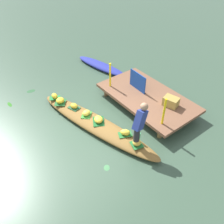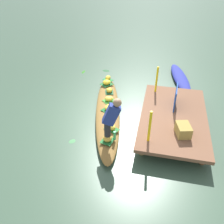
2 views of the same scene
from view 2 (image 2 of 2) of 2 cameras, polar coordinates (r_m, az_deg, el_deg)
canal_water at (r=7.31m, az=-1.03°, el=-0.60°), size 40.00×40.00×0.00m
dock_platform at (r=6.87m, az=14.51°, el=-1.13°), size 3.20×1.80×0.39m
vendor_boat at (r=7.24m, az=-1.04°, el=0.15°), size 4.45×1.70×0.23m
moored_boat at (r=9.50m, az=16.02°, el=7.76°), size 2.56×1.00×0.21m
leaf_mat_0 at (r=7.98m, az=-0.65°, el=4.82°), size 0.41×0.34×0.01m
banana_bunch_0 at (r=7.94m, az=-0.65°, el=5.26°), size 0.29×0.26×0.14m
leaf_mat_1 at (r=8.45m, az=-1.27°, el=6.68°), size 0.51×0.50×0.01m
banana_bunch_1 at (r=8.42m, az=-1.28°, el=7.14°), size 0.37×0.37×0.16m
leaf_mat_2 at (r=6.38m, az=-0.09°, el=-4.09°), size 0.38×0.44×0.01m
banana_bunch_2 at (r=6.33m, az=-0.09°, el=-3.53°), size 0.32×0.31×0.16m
leaf_mat_3 at (r=7.12m, az=-0.64°, el=0.66°), size 0.54×0.50×0.01m
banana_bunch_3 at (r=7.08m, az=-0.64°, el=1.16°), size 0.39×0.36×0.15m
leaf_mat_4 at (r=6.03m, az=-1.08°, el=-6.87°), size 0.38×0.36×0.01m
banana_bunch_4 at (r=5.98m, az=-1.09°, el=-6.31°), size 0.22×0.23×0.16m
leaf_mat_5 at (r=8.74m, az=-0.96°, el=7.69°), size 0.37×0.42×0.01m
banana_bunch_5 at (r=8.70m, az=-0.97°, el=8.16°), size 0.27×0.21×0.16m
leaf_mat_6 at (r=7.52m, az=-0.73°, el=2.72°), size 0.44×0.45×0.01m
banana_bunch_6 at (r=7.48m, az=-0.73°, el=3.21°), size 0.27×0.30×0.15m
vendor_person at (r=5.61m, az=-0.21°, el=-1.44°), size 0.28×0.48×1.23m
water_bottle at (r=5.99m, az=0.62°, el=-5.65°), size 0.07×0.07×0.25m
market_banner at (r=7.10m, az=14.97°, el=3.54°), size 0.76×0.07×0.60m
railing_post_west at (r=7.63m, az=10.64°, el=7.63°), size 0.06×0.06×0.86m
railing_post_east at (r=5.60m, az=9.01°, el=-3.48°), size 0.06×0.06×0.86m
produce_crate at (r=6.15m, az=16.66°, el=-4.11°), size 0.51×0.42×0.28m
drifting_plant_0 at (r=9.97m, az=-1.42°, el=9.84°), size 0.24×0.33×0.01m
drifting_plant_1 at (r=9.94m, az=-6.86°, el=9.51°), size 0.30×0.12×0.01m
drifting_plant_2 at (r=6.45m, az=-9.50°, el=-6.92°), size 0.24×0.23×0.01m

